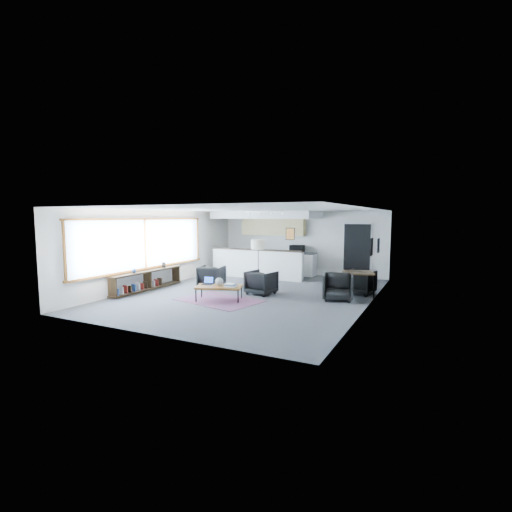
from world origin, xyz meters
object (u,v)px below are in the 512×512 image
at_px(ceramic_pot, 219,282).
at_px(armchair_left, 212,276).
at_px(floor_lamp, 258,246).
at_px(dining_chair_far, 360,283).
at_px(coffee_table, 219,287).
at_px(dining_table, 358,274).
at_px(book_stack, 230,285).
at_px(laptop, 208,282).
at_px(dining_chair_near, 338,288).
at_px(armchair_right, 261,281).
at_px(microwave, 297,248).

xyz_separation_m(ceramic_pot, armchair_left, (-1.26, 1.53, -0.13)).
distance_m(floor_lamp, dining_chair_far, 3.40).
xyz_separation_m(coffee_table, dining_table, (3.41, 2.38, 0.28)).
bearing_deg(dining_table, coffee_table, -145.06).
relative_size(book_stack, dining_table, 0.30).
distance_m(laptop, book_stack, 0.80).
bearing_deg(dining_chair_near, ceramic_pot, -165.91).
distance_m(ceramic_pot, armchair_right, 1.49).
bearing_deg(dining_chair_far, laptop, 45.25).
distance_m(laptop, dining_chair_far, 4.65).
bearing_deg(coffee_table, dining_chair_near, 7.65).
bearing_deg(dining_chair_far, ceramic_pot, 49.54).
relative_size(laptop, microwave, 0.63).
bearing_deg(armchair_left, dining_chair_near, 166.35).
bearing_deg(book_stack, armchair_left, 136.93).
bearing_deg(dining_chair_near, laptop, -170.27).
bearing_deg(armchair_right, dining_table, -148.77).
height_order(armchair_right, floor_lamp, floor_lamp).
bearing_deg(dining_chair_far, microwave, -30.06).
bearing_deg(dining_chair_near, book_stack, -163.15).
height_order(coffee_table, armchair_left, armchair_left).
xyz_separation_m(dining_table, dining_chair_near, (-0.40, -0.84, -0.31)).
bearing_deg(microwave, armchair_left, -107.58).
relative_size(ceramic_pot, armchair_right, 0.29).
xyz_separation_m(armchair_right, microwave, (-0.36, 4.09, 0.71)).
height_order(armchair_right, dining_chair_far, armchair_right).
distance_m(dining_chair_near, microwave, 4.75).
xyz_separation_m(coffee_table, book_stack, (0.35, 0.03, 0.08)).
bearing_deg(microwave, dining_chair_far, -36.23).
bearing_deg(dining_table, dining_chair_far, 90.00).
distance_m(ceramic_pot, microwave, 5.43).
bearing_deg(laptop, floor_lamp, 58.34).
bearing_deg(armchair_right, ceramic_pot, 70.93).
xyz_separation_m(laptop, dining_table, (3.86, 2.28, 0.18)).
relative_size(dining_table, dining_chair_near, 1.56).
height_order(armchair_right, dining_table, armchair_right).
distance_m(armchair_left, dining_table, 4.76).
height_order(dining_table, dining_chair_near, dining_table).
xyz_separation_m(laptop, armchair_left, (-0.82, 1.43, -0.08)).
bearing_deg(coffee_table, book_stack, -15.43).
height_order(armchair_left, microwave, microwave).
distance_m(laptop, dining_chair_near, 3.75).
relative_size(floor_lamp, dining_chair_far, 2.34).
relative_size(book_stack, dining_chair_near, 0.46).
bearing_deg(dining_chair_far, dining_table, 101.25).
height_order(laptop, ceramic_pot, ceramic_pot).
distance_m(dining_table, dining_chair_far, 0.45).
relative_size(coffee_table, armchair_left, 1.78).
distance_m(book_stack, dining_table, 3.87).
relative_size(floor_lamp, microwave, 3.03).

